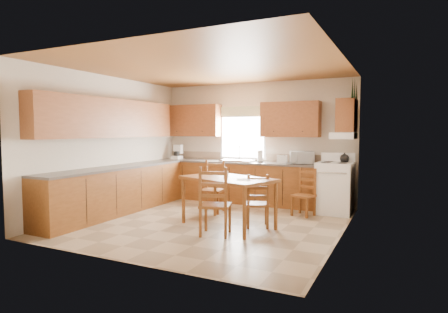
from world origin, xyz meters
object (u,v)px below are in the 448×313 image
at_px(stove, 335,188).
at_px(chair_near_left, 257,200).
at_px(chair_far_left, 212,187).
at_px(chair_far_right, 303,192).
at_px(microwave, 302,158).
at_px(chair_near_right, 215,201).
at_px(dining_table, 228,202).

distance_m(stove, chair_near_left, 1.91).
distance_m(chair_near_left, chair_far_left, 1.38).
bearing_deg(chair_far_right, microwave, 123.35).
distance_m(stove, chair_far_right, 0.69).
bearing_deg(chair_near_left, chair_far_left, -53.04).
distance_m(chair_near_right, chair_far_left, 1.61).
height_order(microwave, dining_table, microwave).
bearing_deg(dining_table, chair_near_left, 40.66).
xyz_separation_m(microwave, dining_table, (-0.73, -2.06, -0.64)).
distance_m(microwave, chair_far_left, 1.99).
relative_size(microwave, dining_table, 0.29).
xyz_separation_m(chair_far_left, chair_far_right, (1.70, 0.49, -0.06)).
bearing_deg(dining_table, chair_far_right, 73.37).
distance_m(chair_far_left, chair_far_right, 1.77).
bearing_deg(chair_near_right, chair_near_left, -134.73).
bearing_deg(dining_table, chair_far_left, 150.37).
height_order(dining_table, chair_near_left, chair_near_left).
bearing_deg(chair_far_right, chair_near_right, -99.59).
height_order(chair_near_left, chair_far_right, chair_near_left).
relative_size(microwave, chair_far_right, 0.50).
relative_size(stove, microwave, 2.19).
bearing_deg(chair_near_left, chair_far_right, -137.52).
bearing_deg(microwave, chair_near_left, -118.06).
relative_size(stove, chair_far_right, 1.10).
height_order(stove, chair_near_right, chair_near_right).
height_order(chair_near_right, chair_far_right, chair_near_right).
height_order(chair_far_left, chair_far_right, chair_far_left).
relative_size(chair_near_right, chair_far_left, 1.05).
distance_m(chair_near_left, chair_far_right, 1.25).
relative_size(stove, dining_table, 0.63).
height_order(stove, chair_far_left, chair_far_left).
bearing_deg(chair_far_right, chair_near_left, -97.14).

